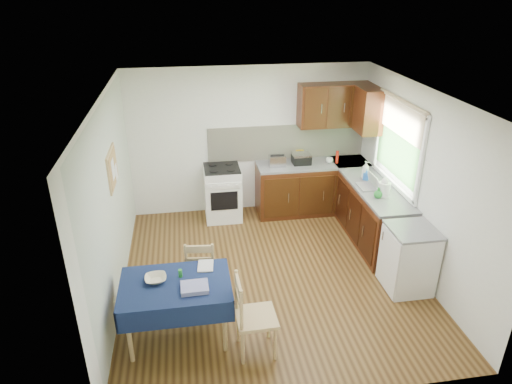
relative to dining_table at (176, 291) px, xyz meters
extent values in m
plane|color=#442A12|center=(1.27, 1.00, -0.62)|extent=(4.20, 4.20, 0.00)
cube|color=white|center=(1.27, 1.00, 1.88)|extent=(4.00, 4.20, 0.02)
cube|color=white|center=(1.27, 3.10, 0.63)|extent=(4.00, 0.02, 2.50)
cube|color=white|center=(1.27, -1.10, 0.63)|extent=(4.00, 0.02, 2.50)
cube|color=silver|center=(-0.73, 1.00, 0.63)|extent=(0.02, 4.20, 2.50)
cube|color=white|center=(3.27, 1.00, 0.63)|extent=(0.02, 4.20, 2.50)
cube|color=black|center=(2.32, 2.80, -0.19)|extent=(1.90, 0.60, 0.86)
cube|color=black|center=(2.97, 1.65, -0.19)|extent=(0.60, 1.70, 0.86)
cube|color=slate|center=(2.32, 2.80, 0.26)|extent=(1.90, 0.60, 0.04)
cube|color=slate|center=(2.97, 1.65, 0.26)|extent=(0.60, 1.70, 0.04)
cube|color=slate|center=(2.97, 2.80, 0.26)|extent=(0.60, 0.60, 0.04)
cube|color=beige|center=(1.92, 3.09, 0.58)|extent=(2.70, 0.02, 0.60)
cube|color=black|center=(2.67, 2.93, 1.23)|extent=(1.20, 0.35, 0.70)
cube|color=black|center=(3.09, 2.50, 1.23)|extent=(0.35, 0.50, 0.70)
cube|color=white|center=(0.77, 2.80, -0.17)|extent=(0.60, 0.60, 0.90)
cube|color=black|center=(0.77, 2.80, 0.28)|extent=(0.58, 0.58, 0.02)
cube|color=black|center=(0.77, 2.50, -0.17)|extent=(0.44, 0.01, 0.32)
cube|color=#2A5824|center=(3.25, 1.70, 0.88)|extent=(0.01, 1.40, 0.85)
cube|color=white|center=(3.24, 1.70, 1.53)|extent=(0.04, 1.48, 0.06)
cube|color=white|center=(3.24, 1.70, 0.33)|extent=(0.04, 1.48, 0.06)
cube|color=#CAAC8C|center=(3.22, 1.70, 1.31)|extent=(0.02, 1.36, 0.44)
cube|color=white|center=(2.97, 0.45, -0.20)|extent=(0.55, 0.58, 0.85)
cube|color=slate|center=(2.97, 0.45, 0.25)|extent=(0.58, 0.60, 0.03)
cube|color=tan|center=(-0.71, 1.30, 0.98)|extent=(0.02, 0.62, 0.47)
cube|color=#A67D45|center=(-0.69, 1.30, 0.98)|extent=(0.01, 0.56, 0.41)
cube|color=white|center=(-0.68, 1.22, 1.00)|extent=(0.00, 0.18, 0.24)
cube|color=white|center=(-0.68, 1.42, 0.88)|extent=(0.00, 0.15, 0.20)
cube|color=#0E1A39|center=(0.00, 0.00, 0.09)|extent=(1.17, 0.78, 0.03)
cube|color=#0E1A39|center=(0.00, -0.40, -0.03)|extent=(1.21, 0.02, 0.26)
cube|color=#0E1A39|center=(0.00, 0.40, -0.03)|extent=(1.21, 0.02, 0.26)
cube|color=#0E1A39|center=(-0.59, 0.00, -0.03)|extent=(0.02, 0.82, 0.26)
cube|color=#0E1A39|center=(0.59, 0.00, -0.03)|extent=(0.02, 0.82, 0.26)
cylinder|color=tan|center=(-0.50, -0.31, -0.27)|extent=(0.05, 0.05, 0.70)
cylinder|color=tan|center=(0.50, -0.31, -0.27)|extent=(0.05, 0.05, 0.70)
cylinder|color=tan|center=(-0.50, 0.31, -0.27)|extent=(0.05, 0.05, 0.70)
cylinder|color=tan|center=(0.50, 0.31, -0.27)|extent=(0.05, 0.05, 0.70)
cube|color=tan|center=(0.30, 0.67, -0.20)|extent=(0.44, 0.44, 0.04)
cube|color=tan|center=(0.28, 0.50, 0.13)|extent=(0.36, 0.07, 0.28)
cylinder|color=tan|center=(0.48, 0.81, -0.41)|extent=(0.03, 0.03, 0.42)
cylinder|color=tan|center=(0.16, 0.85, -0.41)|extent=(0.03, 0.03, 0.42)
cylinder|color=tan|center=(0.44, 0.50, -0.41)|extent=(0.03, 0.03, 0.42)
cylinder|color=tan|center=(0.13, 0.53, -0.41)|extent=(0.03, 0.03, 0.42)
cube|color=tan|center=(0.84, -0.36, -0.17)|extent=(0.43, 0.43, 0.04)
cube|color=tan|center=(0.65, -0.36, 0.19)|extent=(0.04, 0.39, 0.30)
cylinder|color=tan|center=(1.01, -0.53, -0.40)|extent=(0.04, 0.04, 0.46)
cylinder|color=tan|center=(1.00, -0.18, -0.40)|extent=(0.04, 0.04, 0.46)
cylinder|color=tan|center=(0.67, -0.54, -0.40)|extent=(0.04, 0.04, 0.46)
cylinder|color=tan|center=(0.66, -0.19, -0.40)|extent=(0.04, 0.04, 0.46)
cube|color=#B9B9BE|center=(1.68, 2.75, 0.37)|extent=(0.27, 0.17, 0.19)
cube|color=black|center=(1.68, 2.75, 0.47)|extent=(0.23, 0.02, 0.02)
cube|color=black|center=(2.11, 2.82, 0.35)|extent=(0.30, 0.26, 0.14)
cube|color=#B9B9BE|center=(2.11, 2.82, 0.44)|extent=(0.30, 0.26, 0.03)
cylinder|color=red|center=(2.71, 2.74, 0.38)|extent=(0.05, 0.05, 0.21)
cube|color=gold|center=(2.13, 2.98, 0.36)|extent=(0.15, 0.13, 0.17)
cube|color=gray|center=(2.94, 1.72, 0.29)|extent=(0.44, 0.33, 0.02)
cylinder|color=white|center=(2.94, 1.72, 0.38)|extent=(0.05, 0.21, 0.21)
cylinder|color=white|center=(2.96, 1.39, 0.38)|extent=(0.17, 0.17, 0.21)
sphere|color=white|center=(2.96, 1.39, 0.51)|extent=(0.11, 0.11, 0.11)
imported|color=white|center=(2.59, 2.76, 0.32)|extent=(0.13, 0.13, 0.09)
imported|color=white|center=(2.93, 2.03, 0.42)|extent=(0.16, 0.16, 0.28)
imported|color=blue|center=(2.93, 1.99, 0.36)|extent=(0.11, 0.11, 0.18)
imported|color=#258A30|center=(2.86, 1.35, 0.36)|extent=(0.16, 0.16, 0.16)
imported|color=beige|center=(-0.21, 0.08, 0.13)|extent=(0.25, 0.25, 0.06)
imported|color=white|center=(0.26, 0.28, 0.11)|extent=(0.20, 0.26, 0.02)
cylinder|color=#227F2C|center=(0.06, 0.12, 0.15)|extent=(0.04, 0.04, 0.09)
cube|color=#292C96|center=(0.21, -0.14, 0.13)|extent=(0.30, 0.23, 0.05)
camera|label=1|loc=(0.23, -4.14, 3.11)|focal=32.00mm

